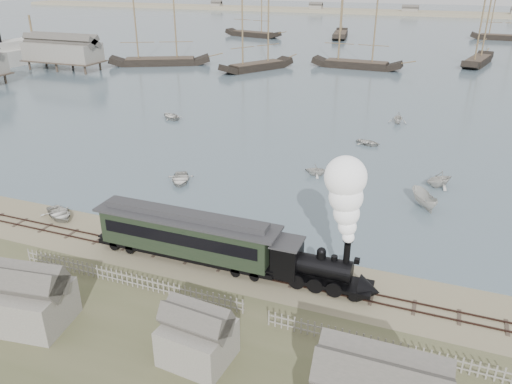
% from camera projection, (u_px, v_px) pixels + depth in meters
% --- Properties ---
extents(ground, '(600.00, 600.00, 0.00)m').
position_uv_depth(ground, '(243.00, 256.00, 41.66)').
color(ground, gray).
rests_on(ground, ground).
extents(harbor_water, '(600.00, 336.00, 0.06)m').
position_uv_depth(harbor_water, '(416.00, 32.00, 186.30)').
color(harbor_water, '#4E6170').
rests_on(harbor_water, ground).
extents(rail_track, '(120.00, 1.80, 0.16)m').
position_uv_depth(rail_track, '(233.00, 268.00, 39.94)').
color(rail_track, '#311F1A').
rests_on(rail_track, ground).
extents(picket_fence_west, '(19.00, 0.10, 1.20)m').
position_uv_depth(picket_fence_west, '(128.00, 286.00, 37.83)').
color(picket_fence_west, slate).
rests_on(picket_fence_west, ground).
extents(picket_fence_east, '(15.00, 0.10, 1.20)m').
position_uv_depth(picket_fence_east, '(381.00, 353.00, 31.18)').
color(picket_fence_east, slate).
rests_on(picket_fence_east, ground).
extents(shed_left, '(5.00, 4.00, 4.10)m').
position_uv_depth(shed_left, '(34.00, 323.00, 33.88)').
color(shed_left, slate).
rests_on(shed_left, ground).
extents(shed_mid, '(4.00, 3.50, 3.60)m').
position_uv_depth(shed_mid, '(198.00, 358.00, 30.79)').
color(shed_mid, slate).
rests_on(shed_mid, ground).
extents(far_spit, '(500.00, 20.00, 1.80)m').
position_uv_depth(far_spit, '(430.00, 15.00, 254.39)').
color(far_spit, tan).
rests_on(far_spit, ground).
extents(locomotive, '(8.14, 3.04, 10.15)m').
position_uv_depth(locomotive, '(337.00, 236.00, 35.37)').
color(locomotive, black).
rests_on(locomotive, ground).
extents(passenger_coach, '(15.67, 3.02, 3.80)m').
position_uv_depth(passenger_coach, '(186.00, 234.00, 40.32)').
color(passenger_coach, black).
rests_on(passenger_coach, ground).
extents(beached_dinghy, '(4.36, 4.82, 0.82)m').
position_uv_depth(beached_dinghy, '(59.00, 214.00, 47.96)').
color(beached_dinghy, beige).
rests_on(beached_dinghy, ground).
extents(rowboat_0, '(4.97, 4.41, 0.85)m').
position_uv_depth(rowboat_0, '(180.00, 179.00, 55.66)').
color(rowboat_0, beige).
rests_on(rowboat_0, harbor_water).
extents(rowboat_1, '(2.82, 3.10, 1.41)m').
position_uv_depth(rowboat_1, '(317.00, 170.00, 57.51)').
color(rowboat_1, beige).
rests_on(rowboat_1, harbor_water).
extents(rowboat_2, '(4.30, 3.47, 1.58)m').
position_uv_depth(rowboat_2, '(423.00, 199.00, 49.91)').
color(rowboat_2, beige).
rests_on(rowboat_2, harbor_water).
extents(rowboat_3, '(3.18, 3.83, 0.68)m').
position_uv_depth(rowboat_3, '(368.00, 143.00, 67.60)').
color(rowboat_3, beige).
rests_on(rowboat_3, harbor_water).
extents(rowboat_4, '(4.60, 4.59, 1.84)m').
position_uv_depth(rowboat_4, '(439.00, 179.00, 54.49)').
color(rowboat_4, beige).
rests_on(rowboat_4, harbor_water).
extents(rowboat_6, '(4.62, 4.95, 0.84)m').
position_uv_depth(rowboat_6, '(171.00, 116.00, 79.52)').
color(rowboat_6, beige).
rests_on(rowboat_6, harbor_water).
extents(rowboat_7, '(3.41, 3.00, 1.71)m').
position_uv_depth(rowboat_7, '(398.00, 118.00, 76.87)').
color(rowboat_7, beige).
rests_on(rowboat_7, harbor_water).
extents(schooner_0, '(24.25, 16.10, 20.00)m').
position_uv_depth(schooner_0, '(157.00, 23.00, 119.50)').
color(schooner_0, black).
rests_on(schooner_0, harbor_water).
extents(schooner_1, '(13.84, 19.06, 20.00)m').
position_uv_depth(schooner_1, '(257.00, 26.00, 113.35)').
color(schooner_1, black).
rests_on(schooner_1, harbor_water).
extents(schooner_2, '(21.48, 5.82, 20.00)m').
position_uv_depth(schooner_2, '(359.00, 24.00, 115.56)').
color(schooner_2, black).
rests_on(schooner_2, harbor_water).
extents(schooner_3, '(8.64, 20.03, 20.00)m').
position_uv_depth(schooner_3, '(485.00, 22.00, 119.94)').
color(schooner_3, black).
rests_on(schooner_3, harbor_water).
extents(schooner_6, '(21.76, 9.60, 20.00)m').
position_uv_depth(schooner_6, '(253.00, 6.00, 170.29)').
color(schooner_6, black).
rests_on(schooner_6, harbor_water).
extents(schooner_7, '(8.00, 21.54, 20.00)m').
position_uv_depth(schooner_7, '(342.00, 7.00, 168.23)').
color(schooner_7, black).
rests_on(schooner_7, harbor_water).
extents(schooner_8, '(20.05, 5.31, 20.00)m').
position_uv_depth(schooner_8, '(508.00, 8.00, 162.31)').
color(schooner_8, black).
rests_on(schooner_8, harbor_water).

